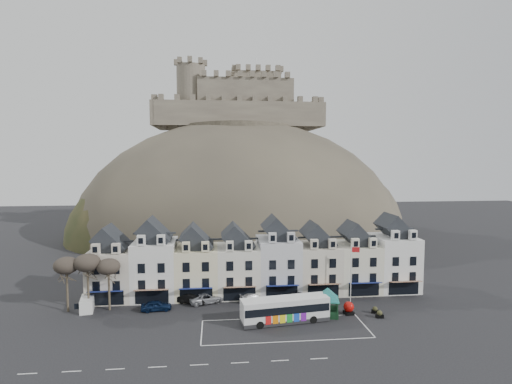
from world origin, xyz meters
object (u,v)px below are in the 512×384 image
Objects in this scene: white_van at (87,304)px; car_charcoal at (299,298)px; bus_shelter at (328,294)px; car_maroon at (293,300)px; car_black at (192,298)px; car_silver at (206,298)px; car_white at (253,297)px; car_navy at (156,306)px; flagpole at (352,270)px; bus at (285,309)px; red_buoy at (349,308)px.

white_van reaches higher than car_charcoal.
bus_shelter is 1.55× the size of car_maroon.
bus_shelter is 1.35× the size of car_black.
car_silver is 1.21× the size of car_white.
car_navy is at bearing 96.51° from car_charcoal.
flagpole reaches higher than car_charcoal.
bus_shelter reaches higher than car_black.
white_van is 32.32m from car_charcoal.
white_van reaches higher than car_navy.
car_charcoal is (22.00, 1.30, -0.04)m from car_navy.
bus is 2.79× the size of car_white.
car_navy is 0.95× the size of car_black.
car_white is at bearing 79.99° from car_maroon.
car_white is (9.64, 0.00, -0.13)m from car_black.
car_navy is at bearing 79.72° from car_white.
white_van is at bearing -176.12° from bus_shelter.
car_silver reaches higher than car_white.
bus_shelter is 25.42m from car_navy.
car_white is 7.31m from car_charcoal.
white_van reaches higher than red_buoy.
car_maroon is (20.80, 0.31, -0.06)m from car_navy.
car_white is at bearing -108.26° from car_silver.
car_white is at bearing -86.87° from car_navy.
car_black is 9.64m from car_white.
bus_shelter reaches higher than bus.
car_black is at bearing 70.13° from car_white.
car_maroon is 0.94× the size of car_charcoal.
white_van is (-38.46, 5.53, 0.01)m from red_buoy.
car_maroon is (-7.34, 4.55, -0.25)m from red_buoy.
car_silver is (-20.76, 6.73, -0.19)m from red_buoy.
red_buoy is 0.42× the size of car_charcoal.
flagpole is 23.26m from car_silver.
car_navy is 1.00× the size of car_white.
bus is 13.74m from flagpole.
car_silver is 1.23× the size of car_charcoal.
car_navy reaches higher than car_white.
car_white is at bearing 104.81° from bus.
bus_shelter is (6.50, 1.62, 1.31)m from bus.
car_white is at bearing 158.66° from bus_shelter.
bus is at bearing -152.86° from bus_shelter.
bus is at bearing 169.39° from car_maroon.
car_maroon is at bearing 132.46° from car_charcoal.
white_van reaches higher than car_silver.
flagpole is at bearing -13.41° from white_van.
flagpole is at bearing -117.96° from car_white.
red_buoy is 0.42× the size of car_white.
car_black reaches higher than car_navy.
red_buoy is 28.46m from car_navy.
car_maroon is (-4.10, 4.76, -2.52)m from bus_shelter.
car_maroon is (2.40, 6.38, -1.21)m from bus.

